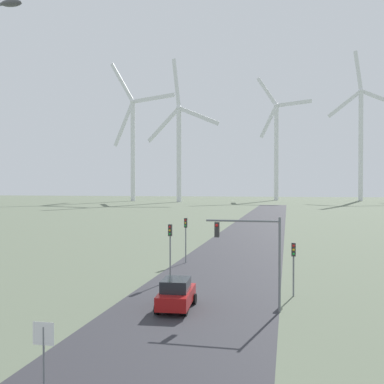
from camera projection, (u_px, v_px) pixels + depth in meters
road_surface at (242, 246)px, 54.68m from camera, size 10.00×240.00×0.01m
stop_sign_near at (44, 345)px, 15.50m from camera, size 0.81×0.07×2.65m
traffic_light_post_near_left at (170, 240)px, 34.63m from camera, size 0.28×0.34×4.37m
traffic_light_post_near_right at (294, 257)px, 29.79m from camera, size 0.28×0.34×3.57m
traffic_light_post_mid_left at (186, 230)px, 42.73m from camera, size 0.28×0.33×4.28m
traffic_light_mast_overhead at (253, 244)px, 26.35m from camera, size 4.40×0.35×5.53m
car_approaching at (176, 294)px, 26.70m from camera, size 2.10×4.22×1.83m
wind_turbine_far_left at (133, 139)px, 217.08m from camera, size 35.73×10.90×68.39m
wind_turbine_left at (179, 142)px, 203.67m from camera, size 37.06×16.62×65.52m
wind_turbine_center at (276, 143)px, 228.18m from camera, size 27.69×6.68×63.52m
wind_turbine_right at (361, 134)px, 220.49m from camera, size 34.69×5.14×73.75m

